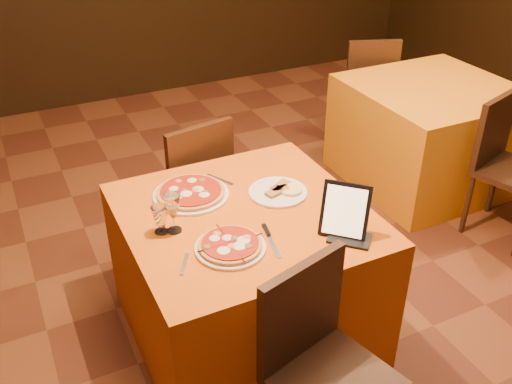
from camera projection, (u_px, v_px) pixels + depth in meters
name	position (u px, v px, depth m)	size (l,w,h in m)	color
floor	(330.00, 297.00, 3.26)	(6.00, 7.00, 0.01)	#5E2D19
main_table	(245.00, 275.00, 2.84)	(1.10, 1.10, 0.75)	#D05A0D
side_table	(428.00, 134.00, 4.22)	(1.10, 1.10, 0.75)	orange
chair_main_near	(334.00, 381.00, 2.18)	(0.41, 0.41, 0.91)	#2E210F
chair_main_far	(186.00, 184.00, 3.44)	(0.48, 0.48, 0.91)	black
chair_side_far	(364.00, 87.00, 4.82)	(0.47, 0.47, 0.91)	black
pizza_near	(230.00, 246.00, 2.40)	(0.30, 0.30, 0.03)	white
pizza_far	(191.00, 193.00, 2.76)	(0.37, 0.37, 0.03)	white
cutlet_dish	(278.00, 191.00, 2.78)	(0.29, 0.29, 0.03)	white
wine_glass	(173.00, 213.00, 2.47)	(0.08, 0.08, 0.19)	#EBDF85
water_glass	(160.00, 220.00, 2.48)	(0.06, 0.06, 0.13)	white
tablet	(345.00, 210.00, 2.44)	(0.21, 0.02, 0.24)	black
knife	(272.00, 242.00, 2.44)	(0.23, 0.02, 0.01)	silver
fork_near	(185.00, 264.00, 2.31)	(0.14, 0.02, 0.01)	#AFB0B6
fork_far	(220.00, 180.00, 2.89)	(0.17, 0.02, 0.01)	silver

